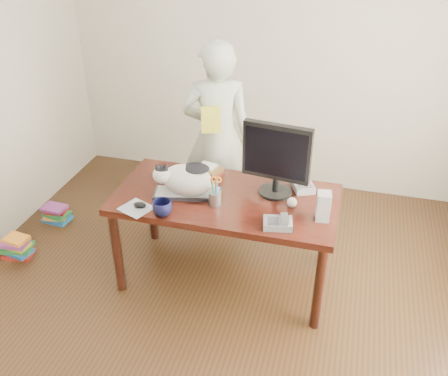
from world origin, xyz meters
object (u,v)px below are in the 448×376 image
(person, at_px, (217,136))
(book_pile_a, at_px, (17,247))
(keyboard, at_px, (188,193))
(speaker, at_px, (323,206))
(baseball, at_px, (292,202))
(book_stack, at_px, (209,170))
(monitor, at_px, (277,156))
(mouse, at_px, (140,205))
(book_pile_b, at_px, (56,214))
(coffee_mug, at_px, (162,208))
(desk, at_px, (229,208))
(phone, at_px, (278,223))
(pen_cup, at_px, (215,197))
(calculator, at_px, (303,186))
(cat, at_px, (185,179))

(person, distance_m, book_pile_a, 1.92)
(keyboard, bearing_deg, speaker, -15.50)
(baseball, relative_size, book_stack, 0.29)
(monitor, distance_m, mouse, 1.01)
(speaker, height_order, book_pile_b, speaker)
(book_pile_a, bearing_deg, coffee_mug, -5.55)
(book_pile_a, bearing_deg, speaker, 2.19)
(speaker, bearing_deg, desk, 158.22)
(desk, bearing_deg, baseball, -10.42)
(keyboard, height_order, book_pile_b, keyboard)
(baseball, bearing_deg, speaker, -23.88)
(phone, bearing_deg, speaker, 20.16)
(desk, xyz_separation_m, book_pile_b, (-1.72, 0.27, -0.53))
(monitor, height_order, person, person)
(baseball, bearing_deg, keyboard, -176.80)
(keyboard, relative_size, pen_cup, 2.27)
(book_stack, bearing_deg, book_pile_b, -162.01)
(desk, relative_size, person, 0.96)
(desk, relative_size, coffee_mug, 11.99)
(desk, distance_m, keyboard, 0.34)
(calculator, bearing_deg, phone, -124.38)
(desk, height_order, mouse, mouse)
(cat, relative_size, pen_cup, 2.08)
(pen_cup, relative_size, coffee_mug, 1.70)
(mouse, relative_size, phone, 0.51)
(coffee_mug, distance_m, calculator, 1.05)
(calculator, bearing_deg, keyboard, 176.46)
(monitor, bearing_deg, book_pile_b, -178.87)
(book_stack, relative_size, calculator, 1.05)
(book_pile_a, bearing_deg, pen_cup, 2.65)
(baseball, xyz_separation_m, calculator, (0.04, 0.26, -0.01))
(coffee_mug, relative_size, book_stack, 0.56)
(desk, relative_size, calculator, 7.04)
(book_pile_a, bearing_deg, calculator, 11.20)
(keyboard, distance_m, book_pile_b, 1.66)
(calculator, relative_size, book_pile_b, 0.88)
(speaker, bearing_deg, book_stack, 149.80)
(cat, bearing_deg, phone, -28.86)
(person, bearing_deg, book_pile_a, 17.10)
(pen_cup, xyz_separation_m, book_pile_a, (-1.71, -0.08, -0.73))
(monitor, distance_m, calculator, 0.36)
(cat, xyz_separation_m, phone, (0.71, -0.21, -0.11))
(pen_cup, relative_size, person, 0.14)
(keyboard, bearing_deg, cat, -171.64)
(person, bearing_deg, baseball, 115.91)
(desk, bearing_deg, book_pile_a, -170.97)
(keyboard, bearing_deg, book_pile_a, 173.48)
(keyboard, relative_size, coffee_mug, 3.86)
(baseball, relative_size, calculator, 0.31)
(desk, distance_m, person, 0.82)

